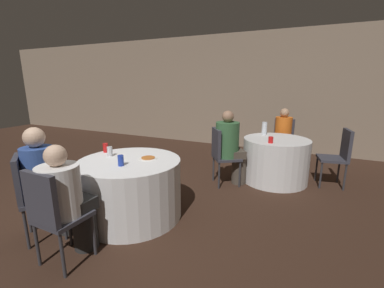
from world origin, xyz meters
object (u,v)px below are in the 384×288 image
at_px(chair_near_southwest, 31,190).
at_px(person_green_jacket, 231,147).
at_px(bottle_far, 264,128).
at_px(chair_near_south, 52,210).
at_px(chair_far_southwest, 221,151).
at_px(person_white_shirt, 68,200).
at_px(chair_far_east, 339,153).
at_px(pizza_plate_near, 148,158).
at_px(person_blue_shirt, 49,183).
at_px(person_orange_shirt, 282,139).
at_px(table_far, 275,160).
at_px(table_near, 131,188).
at_px(soda_can_blue, 121,161).
at_px(chair_far_north, 283,138).
at_px(soda_can_red, 106,148).
at_px(soda_can_silver, 110,151).

height_order(chair_near_southwest, person_green_jacket, person_green_jacket).
xyz_separation_m(person_green_jacket, bottle_far, (0.40, 0.71, 0.21)).
bearing_deg(chair_near_south, bottle_far, 70.81).
distance_m(chair_far_southwest, bottle_far, 1.00).
xyz_separation_m(chair_near_south, person_white_shirt, (0.00, 0.16, 0.03)).
height_order(chair_far_east, pizza_plate_near, chair_far_east).
bearing_deg(chair_far_east, person_blue_shirt, 123.97).
bearing_deg(person_orange_shirt, person_white_shirt, 68.32).
bearing_deg(chair_near_southwest, table_far, 90.13).
relative_size(table_near, soda_can_blue, 10.11).
height_order(chair_near_south, person_blue_shirt, person_blue_shirt).
xyz_separation_m(table_near, chair_near_south, (-0.02, -1.03, 0.19)).
bearing_deg(chair_far_north, pizza_plate_near, 65.59).
xyz_separation_m(chair_near_south, chair_far_east, (2.41, 3.20, 0.00)).
relative_size(person_white_shirt, bottle_far, 4.91).
relative_size(chair_near_southwest, soda_can_red, 7.62).
bearing_deg(person_white_shirt, soda_can_blue, 85.25).
bearing_deg(chair_far_north, soda_can_blue, 66.30).
xyz_separation_m(chair_near_southwest, soda_can_silver, (0.28, 0.87, 0.23)).
relative_size(chair_near_south, soda_can_silver, 7.62).
xyz_separation_m(chair_far_east, person_green_jacket, (-1.58, -0.64, 0.07)).
bearing_deg(table_near, soda_can_silver, 173.47).
bearing_deg(chair_far_southwest, table_near, -60.60).
bearing_deg(chair_far_southwest, chair_far_north, 117.09).
xyz_separation_m(table_near, pizza_plate_near, (0.17, 0.15, 0.37)).
bearing_deg(chair_far_southwest, pizza_plate_near, -56.93).
xyz_separation_m(chair_far_north, bottle_far, (-0.26, -0.70, 0.28)).
xyz_separation_m(person_green_jacket, pizza_plate_near, (-0.63, -1.38, 0.11)).
bearing_deg(person_blue_shirt, table_near, 90.00).
bearing_deg(person_white_shirt, chair_near_south, -90.00).
relative_size(table_near, pizza_plate_near, 5.42).
relative_size(person_white_shirt, soda_can_silver, 9.22).
bearing_deg(soda_can_red, chair_near_southwest, -95.42).
relative_size(table_far, chair_far_east, 1.16).
height_order(table_far, chair_near_southwest, chair_near_southwest).
relative_size(chair_far_southwest, pizza_plate_near, 4.08).
height_order(table_far, soda_can_silver, soda_can_silver).
height_order(chair_near_southwest, person_white_shirt, person_white_shirt).
xyz_separation_m(chair_far_southwest, soda_can_red, (-1.19, -1.28, 0.23)).
distance_m(chair_far_east, person_orange_shirt, 1.11).
bearing_deg(soda_can_blue, person_orange_shirt, 64.69).
bearing_deg(bottle_far, soda_can_silver, -124.74).
distance_m(table_near, chair_near_southwest, 1.05).
xyz_separation_m(person_orange_shirt, soda_can_red, (-1.97, -2.61, 0.21)).
distance_m(pizza_plate_near, bottle_far, 2.33).
height_order(chair_far_north, chair_far_east, same).
height_order(chair_far_southwest, soda_can_red, chair_far_southwest).
distance_m(chair_far_north, person_green_jacket, 1.56).
bearing_deg(chair_far_southwest, person_green_jacket, 90.00).
xyz_separation_m(chair_far_southwest, soda_can_silver, (-1.01, -1.40, 0.23)).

